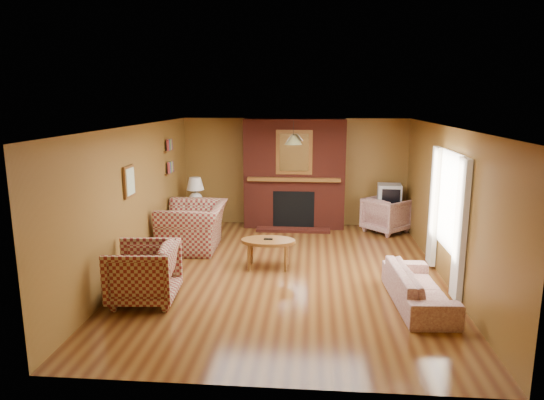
# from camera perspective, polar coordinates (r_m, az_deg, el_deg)

# --- Properties ---
(floor) EXTENTS (6.50, 6.50, 0.00)m
(floor) POSITION_cam_1_polar(r_m,az_deg,el_deg) (8.09, 1.73, -8.58)
(floor) COLOR #4E2710
(floor) RESTS_ON ground
(ceiling) EXTENTS (6.50, 6.50, 0.00)m
(ceiling) POSITION_cam_1_polar(r_m,az_deg,el_deg) (7.59, 1.84, 8.64)
(ceiling) COLOR silver
(ceiling) RESTS_ON wall_back
(wall_back) EXTENTS (6.50, 0.00, 6.50)m
(wall_back) POSITION_cam_1_polar(r_m,az_deg,el_deg) (10.95, 2.70, 3.30)
(wall_back) COLOR brown
(wall_back) RESTS_ON floor
(wall_front) EXTENTS (6.50, 0.00, 6.50)m
(wall_front) POSITION_cam_1_polar(r_m,az_deg,el_deg) (4.63, -0.41, -8.66)
(wall_front) COLOR brown
(wall_front) RESTS_ON floor
(wall_left) EXTENTS (0.00, 6.50, 6.50)m
(wall_left) POSITION_cam_1_polar(r_m,az_deg,el_deg) (8.27, -15.79, 0.07)
(wall_left) COLOR brown
(wall_left) RESTS_ON floor
(wall_right) EXTENTS (0.00, 6.50, 6.50)m
(wall_right) POSITION_cam_1_polar(r_m,az_deg,el_deg) (8.02, 19.91, -0.55)
(wall_right) COLOR brown
(wall_right) RESTS_ON floor
(fireplace) EXTENTS (2.20, 0.82, 2.40)m
(fireplace) POSITION_cam_1_polar(r_m,az_deg,el_deg) (10.69, 2.65, 3.00)
(fireplace) COLOR #551C12
(fireplace) RESTS_ON floor
(window_right) EXTENTS (0.10, 1.85, 2.00)m
(window_right) POSITION_cam_1_polar(r_m,az_deg,el_deg) (7.84, 19.91, -1.38)
(window_right) COLOR beige
(window_right) RESTS_ON wall_right
(bookshelf) EXTENTS (0.09, 0.55, 0.71)m
(bookshelf) POSITION_cam_1_polar(r_m,az_deg,el_deg) (9.96, -11.82, 4.92)
(bookshelf) COLOR brown
(bookshelf) RESTS_ON wall_left
(botanical_print) EXTENTS (0.05, 0.40, 0.50)m
(botanical_print) POSITION_cam_1_polar(r_m,az_deg,el_deg) (7.92, -16.46, 2.10)
(botanical_print) COLOR brown
(botanical_print) RESTS_ON wall_left
(pendant_light) EXTENTS (0.36, 0.36, 0.48)m
(pendant_light) POSITION_cam_1_polar(r_m,az_deg,el_deg) (9.91, 2.53, 7.07)
(pendant_light) COLOR black
(pendant_light) RESTS_ON ceiling
(plaid_loveseat) EXTENTS (1.22, 1.38, 0.87)m
(plaid_loveseat) POSITION_cam_1_polar(r_m,az_deg,el_deg) (9.36, -9.25, -3.09)
(plaid_loveseat) COLOR maroon
(plaid_loveseat) RESTS_ON floor
(plaid_armchair) EXTENTS (0.99, 0.97, 0.84)m
(plaid_armchair) POSITION_cam_1_polar(r_m,az_deg,el_deg) (7.12, -14.89, -8.29)
(plaid_armchair) COLOR maroon
(plaid_armchair) RESTS_ON floor
(floral_sofa) EXTENTS (0.78, 1.76, 0.50)m
(floral_sofa) POSITION_cam_1_polar(r_m,az_deg,el_deg) (7.15, 16.87, -9.78)
(floral_sofa) COLOR beige
(floral_sofa) RESTS_ON floor
(floral_armchair) EXTENTS (1.15, 1.15, 0.75)m
(floral_armchair) POSITION_cam_1_polar(r_m,az_deg,el_deg) (10.70, 13.32, -1.71)
(floral_armchair) COLOR beige
(floral_armchair) RESTS_ON floor
(coffee_table) EXTENTS (0.91, 0.57, 0.52)m
(coffee_table) POSITION_cam_1_polar(r_m,az_deg,el_deg) (8.19, -0.45, -5.09)
(coffee_table) COLOR brown
(coffee_table) RESTS_ON floor
(side_table) EXTENTS (0.45, 0.45, 0.56)m
(side_table) POSITION_cam_1_polar(r_m,az_deg,el_deg) (10.64, -8.90, -2.15)
(side_table) COLOR brown
(side_table) RESTS_ON floor
(table_lamp) EXTENTS (0.37, 0.37, 0.62)m
(table_lamp) POSITION_cam_1_polar(r_m,az_deg,el_deg) (10.51, -9.01, 1.15)
(table_lamp) COLOR silver
(table_lamp) RESTS_ON side_table
(tv_stand) EXTENTS (0.54, 0.49, 0.58)m
(tv_stand) POSITION_cam_1_polar(r_m,az_deg,el_deg) (10.80, 13.50, -2.06)
(tv_stand) COLOR black
(tv_stand) RESTS_ON floor
(crt_tv) EXTENTS (0.52, 0.52, 0.45)m
(crt_tv) POSITION_cam_1_polar(r_m,az_deg,el_deg) (10.69, 13.63, 0.62)
(crt_tv) COLOR #B2B4BA
(crt_tv) RESTS_ON tv_stand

